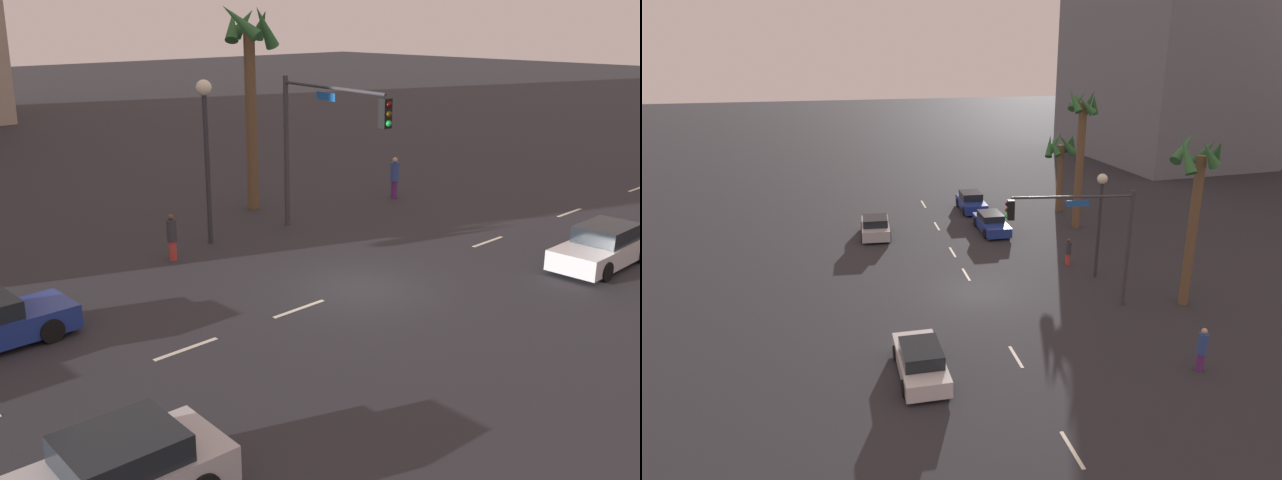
{
  "view_description": "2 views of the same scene",
  "coord_description": "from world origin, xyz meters",
  "views": [
    {
      "loc": [
        -15.31,
        -14.39,
        8.0
      ],
      "look_at": [
        -1.76,
        -0.11,
        1.94
      ],
      "focal_mm": 40.9,
      "sensor_mm": 36.0,
      "label": 1
    },
    {
      "loc": [
        27.63,
        -6.91,
        12.56
      ],
      "look_at": [
        -2.49,
        -0.23,
        2.09
      ],
      "focal_mm": 32.93,
      "sensor_mm": 36.0,
      "label": 2
    }
  ],
  "objects": [
    {
      "name": "palm_tree_0",
      "position": [
        -9.5,
        9.58,
        6.58
      ],
      "size": [
        2.32,
        2.61,
        9.8
      ],
      "color": "brown",
      "rests_on": "ground_plane"
    },
    {
      "name": "streetlamp",
      "position": [
        -0.58,
        7.0,
        4.16
      ],
      "size": [
        0.56,
        0.56,
        5.91
      ],
      "color": "#2D2D33",
      "rests_on": "ground_plane"
    },
    {
      "name": "ground_plane",
      "position": [
        0.0,
        0.0,
        0.0
      ],
      "size": [
        220.0,
        220.0,
        0.0
      ],
      "primitive_type": "plane",
      "color": "#28282D"
    },
    {
      "name": "pedestrian_1",
      "position": [
        9.53,
        6.87,
        0.99
      ],
      "size": [
        0.54,
        0.54,
        1.89
      ],
      "color": "#59266B",
      "rests_on": "ground_plane"
    },
    {
      "name": "car_3",
      "position": [
        -10.66,
        -4.44,
        0.64
      ],
      "size": [
        4.16,
        2.11,
        1.37
      ],
      "color": "#B7B7BC",
      "rests_on": "ground_plane"
    },
    {
      "name": "building_3",
      "position": [
        -33.12,
        29.24,
        14.07
      ],
      "size": [
        23.05,
        16.71,
        28.14
      ],
      "primitive_type": "cube",
      "rotation": [
        0.0,
        0.0,
        0.08
      ],
      "color": "slate",
      "rests_on": "ground_plane"
    },
    {
      "name": "traffic_signal",
      "position": [
        2.72,
        4.68,
        4.06
      ],
      "size": [
        1.09,
        6.14,
        5.87
      ],
      "color": "#38383D",
      "rests_on": "ground_plane"
    },
    {
      "name": "palm_tree_2",
      "position": [
        3.61,
        9.74,
        6.07
      ],
      "size": [
        2.44,
        2.46,
        8.62
      ],
      "color": "brown",
      "rests_on": "ground_plane"
    },
    {
      "name": "car_2",
      "position": [
        -9.96,
        3.51,
        0.6
      ],
      "size": [
        4.41,
        1.8,
        1.27
      ],
      "color": "navy",
      "rests_on": "ground_plane"
    },
    {
      "name": "lane_stripe_0",
      "position": [
        -18.0,
        0.0,
        0.01
      ],
      "size": [
        2.27,
        0.14,
        0.01
      ],
      "primitive_type": "cube",
      "color": "silver",
      "rests_on": "ground_plane"
    },
    {
      "name": "lane_stripe_5",
      "position": [
        12.97,
        0.0,
        0.01
      ],
      "size": [
        1.9,
        0.14,
        0.01
      ],
      "primitive_type": "cube",
      "color": "silver",
      "rests_on": "ground_plane"
    },
    {
      "name": "lane_stripe_1",
      "position": [
        -11.87,
        0.0,
        0.01
      ],
      "size": [
        1.97,
        0.14,
        0.01
      ],
      "primitive_type": "cube",
      "color": "silver",
      "rests_on": "ground_plane"
    },
    {
      "name": "lane_stripe_2",
      "position": [
        -6.29,
        0.0,
        0.01
      ],
      "size": [
        1.85,
        0.14,
        0.01
      ],
      "primitive_type": "cube",
      "color": "silver",
      "rests_on": "ground_plane"
    },
    {
      "name": "pedestrian_0",
      "position": [
        -2.7,
        6.22,
        0.85
      ],
      "size": [
        0.39,
        0.39,
        1.63
      ],
      "color": "#BF3833",
      "rests_on": "ground_plane"
    },
    {
      "name": "car_1",
      "position": [
        -15.51,
        3.4,
        0.65
      ],
      "size": [
        4.19,
        1.93,
        1.41
      ],
      "color": "navy",
      "rests_on": "ground_plane"
    },
    {
      "name": "car_0",
      "position": [
        7.44,
        -4.1,
        0.63
      ],
      "size": [
        4.33,
        1.88,
        1.37
      ],
      "color": "silver",
      "rests_on": "ground_plane"
    },
    {
      "name": "palm_tree_1",
      "position": [
        -13.75,
        9.92,
        4.53
      ],
      "size": [
        2.43,
        2.63,
        6.27
      ],
      "color": "brown",
      "rests_on": "ground_plane"
    },
    {
      "name": "lane_stripe_4",
      "position": [
        6.92,
        0.0,
        0.01
      ],
      "size": [
        1.82,
        0.14,
        0.01
      ],
      "primitive_type": "cube",
      "color": "silver",
      "rests_on": "ground_plane"
    },
    {
      "name": "lane_stripe_3",
      "position": [
        -2.47,
        0.0,
        0.01
      ],
      "size": [
        1.88,
        0.14,
        0.01
      ],
      "primitive_type": "cube",
      "color": "silver",
      "rests_on": "ground_plane"
    }
  ]
}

